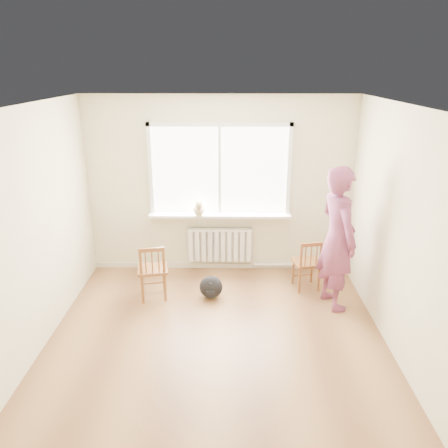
{
  "coord_description": "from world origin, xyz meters",
  "views": [
    {
      "loc": [
        0.15,
        -4.14,
        3.07
      ],
      "look_at": [
        0.08,
        1.2,
        1.13
      ],
      "focal_mm": 35.0,
      "sensor_mm": 36.0,
      "label": 1
    }
  ],
  "objects_px": {
    "chair_right": "(308,265)",
    "backpack": "(211,287)",
    "chair_left": "(153,272)",
    "cat": "(199,208)",
    "person": "(337,239)"
  },
  "relations": [
    {
      "from": "chair_right",
      "to": "backpack",
      "type": "distance_m",
      "value": 1.42
    },
    {
      "from": "chair_left",
      "to": "backpack",
      "type": "bearing_deg",
      "value": 171.1
    },
    {
      "from": "chair_right",
      "to": "cat",
      "type": "bearing_deg",
      "value": -28.15
    },
    {
      "from": "chair_right",
      "to": "backpack",
      "type": "relative_size",
      "value": 2.36
    },
    {
      "from": "chair_right",
      "to": "backpack",
      "type": "height_order",
      "value": "chair_right"
    },
    {
      "from": "cat",
      "to": "backpack",
      "type": "distance_m",
      "value": 1.21
    },
    {
      "from": "chair_right",
      "to": "cat",
      "type": "xyz_separation_m",
      "value": [
        -1.58,
        0.5,
        0.68
      ]
    },
    {
      "from": "cat",
      "to": "chair_left",
      "type": "bearing_deg",
      "value": -130.55
    },
    {
      "from": "person",
      "to": "backpack",
      "type": "xyz_separation_m",
      "value": [
        -1.65,
        0.15,
        -0.8
      ]
    },
    {
      "from": "chair_left",
      "to": "person",
      "type": "xyz_separation_m",
      "value": [
        2.45,
        -0.12,
        0.55
      ]
    },
    {
      "from": "person",
      "to": "backpack",
      "type": "distance_m",
      "value": 1.84
    },
    {
      "from": "chair_left",
      "to": "backpack",
      "type": "height_order",
      "value": "chair_left"
    },
    {
      "from": "person",
      "to": "chair_left",
      "type": "bearing_deg",
      "value": 70.75
    },
    {
      "from": "person",
      "to": "backpack",
      "type": "height_order",
      "value": "person"
    },
    {
      "from": "chair_left",
      "to": "person",
      "type": "relative_size",
      "value": 0.42
    }
  ]
}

